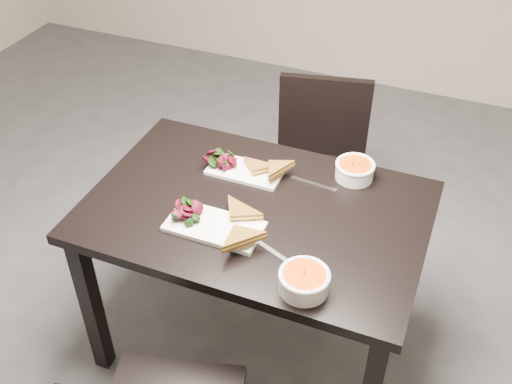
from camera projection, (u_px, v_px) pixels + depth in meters
ground at (163, 322)px, 2.68m from camera, size 5.00×5.00×0.00m
table at (256, 228)px, 2.20m from camera, size 1.20×0.80×0.75m
chair_far at (319, 159)px, 2.81m from camera, size 0.50×0.50×0.85m
plate_near at (214, 226)px, 2.04m from camera, size 0.33×0.16×0.02m
sandwich_near at (233, 221)px, 2.01m from camera, size 0.20×0.18×0.05m
salad_near at (187, 212)px, 2.05m from camera, size 0.10×0.09×0.05m
soup_bowl_near at (304, 280)px, 1.81m from camera, size 0.16×0.16×0.07m
cutlery_near at (277, 255)px, 1.95m from camera, size 0.17×0.08×0.00m
plate_far at (245, 171)px, 2.29m from camera, size 0.28×0.14×0.01m
sandwich_far at (260, 171)px, 2.24m from camera, size 0.17×0.17×0.05m
salad_far at (221, 160)px, 2.30m from camera, size 0.09×0.08×0.04m
soup_bowl_far at (355, 169)px, 2.25m from camera, size 0.15×0.15×0.07m
cutlery_far at (314, 184)px, 2.24m from camera, size 0.18×0.03×0.00m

